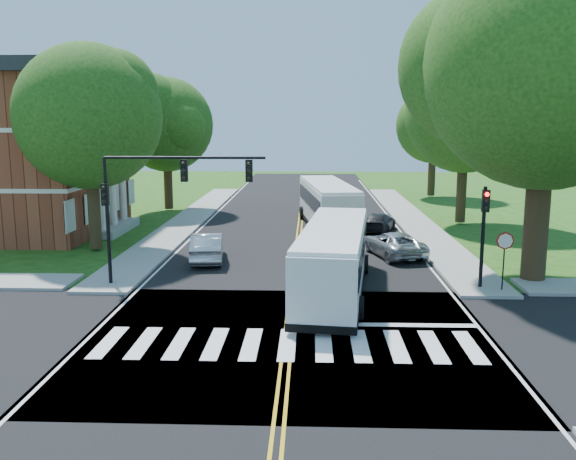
{
  "coord_description": "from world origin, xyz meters",
  "views": [
    {
      "loc": [
        0.74,
        -19.66,
        7.3
      ],
      "look_at": [
        -0.28,
        7.67,
        2.4
      ],
      "focal_mm": 38.0,
      "sensor_mm": 36.0,
      "label": 1
    }
  ],
  "objects_px": {
    "signal_nw": "(159,189)",
    "signal_ne": "(484,223)",
    "dark_sedan": "(379,222)",
    "bus_lead": "(334,258)",
    "suv": "(394,244)",
    "bus_follow": "(328,204)",
    "hatchback": "(207,247)"
  },
  "relations": [
    {
      "from": "bus_lead",
      "to": "suv",
      "type": "distance_m",
      "value": 8.28
    },
    {
      "from": "signal_nw",
      "to": "bus_follow",
      "type": "distance_m",
      "value": 17.55
    },
    {
      "from": "dark_sedan",
      "to": "signal_nw",
      "type": "bearing_deg",
      "value": 68.71
    },
    {
      "from": "signal_ne",
      "to": "hatchback",
      "type": "distance_m",
      "value": 14.03
    },
    {
      "from": "signal_nw",
      "to": "dark_sedan",
      "type": "height_order",
      "value": "signal_nw"
    },
    {
      "from": "signal_ne",
      "to": "bus_follow",
      "type": "bearing_deg",
      "value": 112.07
    },
    {
      "from": "bus_follow",
      "to": "dark_sedan",
      "type": "relative_size",
      "value": 2.93
    },
    {
      "from": "bus_lead",
      "to": "hatchback",
      "type": "distance_m",
      "value": 8.72
    },
    {
      "from": "bus_follow",
      "to": "hatchback",
      "type": "bearing_deg",
      "value": 50.41
    },
    {
      "from": "dark_sedan",
      "to": "bus_follow",
      "type": "bearing_deg",
      "value": -2.37
    },
    {
      "from": "bus_lead",
      "to": "hatchback",
      "type": "xyz_separation_m",
      "value": [
        -6.44,
        5.82,
        -0.8
      ]
    },
    {
      "from": "signal_ne",
      "to": "suv",
      "type": "distance_m",
      "value": 7.63
    },
    {
      "from": "bus_lead",
      "to": "hatchback",
      "type": "height_order",
      "value": "bus_lead"
    },
    {
      "from": "hatchback",
      "to": "suv",
      "type": "relative_size",
      "value": 0.95
    },
    {
      "from": "signal_nw",
      "to": "suv",
      "type": "relative_size",
      "value": 1.49
    },
    {
      "from": "dark_sedan",
      "to": "signal_ne",
      "type": "bearing_deg",
      "value": 118.04
    },
    {
      "from": "bus_follow",
      "to": "dark_sedan",
      "type": "xyz_separation_m",
      "value": [
        3.42,
        -1.19,
        -1.04
      ]
    },
    {
      "from": "signal_nw",
      "to": "bus_lead",
      "type": "distance_m",
      "value": 8.14
    },
    {
      "from": "dark_sedan",
      "to": "hatchback",
      "type": "bearing_deg",
      "value": 59.28
    },
    {
      "from": "signal_nw",
      "to": "dark_sedan",
      "type": "distance_m",
      "value": 18.56
    },
    {
      "from": "signal_ne",
      "to": "dark_sedan",
      "type": "distance_m",
      "value": 14.77
    },
    {
      "from": "bus_lead",
      "to": "bus_follow",
      "type": "height_order",
      "value": "bus_follow"
    },
    {
      "from": "suv",
      "to": "dark_sedan",
      "type": "relative_size",
      "value": 1.14
    },
    {
      "from": "bus_lead",
      "to": "dark_sedan",
      "type": "distance_m",
      "value": 15.48
    },
    {
      "from": "hatchback",
      "to": "bus_follow",
      "type": "bearing_deg",
      "value": -129.69
    },
    {
      "from": "hatchback",
      "to": "dark_sedan",
      "type": "relative_size",
      "value": 1.09
    },
    {
      "from": "suv",
      "to": "bus_lead",
      "type": "bearing_deg",
      "value": 49.1
    },
    {
      "from": "signal_ne",
      "to": "dark_sedan",
      "type": "relative_size",
      "value": 1.04
    },
    {
      "from": "bus_follow",
      "to": "hatchback",
      "type": "relative_size",
      "value": 2.7
    },
    {
      "from": "hatchback",
      "to": "signal_nw",
      "type": "bearing_deg",
      "value": 69.88
    },
    {
      "from": "signal_ne",
      "to": "dark_sedan",
      "type": "xyz_separation_m",
      "value": [
        -2.86,
        14.3,
        -2.34
      ]
    },
    {
      "from": "signal_nw",
      "to": "signal_ne",
      "type": "bearing_deg",
      "value": 0.05
    }
  ]
}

